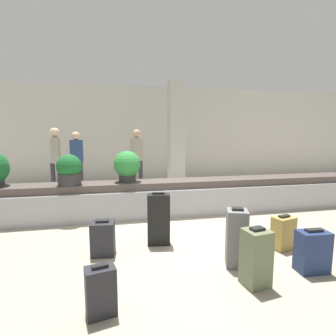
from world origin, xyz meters
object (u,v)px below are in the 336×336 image
object	(u,v)px
suitcase_5	(256,258)
pillar	(176,133)
suitcase_1	(283,233)
traveler_2	(77,155)
traveler_1	(137,154)
suitcase_6	(312,251)
suitcase_4	(237,238)
suitcase_0	(101,291)
traveler_0	(56,155)
potted_plant_2	(69,170)
suitcase_3	(159,219)
potted_plant_0	(127,166)
suitcase_2	(103,238)

from	to	relation	value
suitcase_5	pillar	bearing A→B (deg)	76.14
suitcase_1	suitcase_5	bearing A→B (deg)	-153.61
suitcase_1	traveler_2	distance (m)	5.86
traveler_1	traveler_2	bearing A→B (deg)	128.96
suitcase_1	suitcase_6	xyz separation A→B (m)	(-0.06, -0.62, 0.02)
suitcase_4	suitcase_5	size ratio (longest dim) A/B	1.14
suitcase_0	suitcase_4	world-z (taller)	suitcase_4
traveler_0	traveler_1	world-z (taller)	traveler_0
suitcase_5	potted_plant_2	world-z (taller)	potted_plant_2
suitcase_5	traveler_0	world-z (taller)	traveler_0
suitcase_0	suitcase_4	xyz separation A→B (m)	(1.58, 0.58, 0.13)
pillar	suitcase_6	distance (m)	5.77
suitcase_5	traveler_0	xyz separation A→B (m)	(-2.95, 4.88, 0.75)
suitcase_3	suitcase_4	xyz separation A→B (m)	(0.83, -0.80, -0.02)
potted_plant_0	traveler_2	distance (m)	3.08
suitcase_3	suitcase_4	world-z (taller)	suitcase_3
potted_plant_0	suitcase_5	bearing A→B (deg)	-65.64
suitcase_1	traveler_2	xyz separation A→B (m)	(-3.37, 4.73, 0.75)
suitcase_3	potted_plant_2	world-z (taller)	potted_plant_2
suitcase_0	suitcase_6	distance (m)	2.41
suitcase_6	pillar	bearing A→B (deg)	96.37
suitcase_5	suitcase_6	bearing A→B (deg)	-0.67
potted_plant_0	traveler_2	world-z (taller)	traveler_2
suitcase_1	traveler_1	xyz separation A→B (m)	(-1.68, 4.34, 0.80)
suitcase_0	traveler_2	bearing A→B (deg)	86.62
suitcase_4	traveler_0	size ratio (longest dim) A/B	0.42
traveler_0	pillar	bearing A→B (deg)	-77.63
suitcase_1	suitcase_0	bearing A→B (deg)	-174.64
potted_plant_0	potted_plant_2	bearing A→B (deg)	-173.79
suitcase_2	traveler_0	size ratio (longest dim) A/B	0.27
potted_plant_0	traveler_2	xyz separation A→B (m)	(-1.30, 2.79, -0.00)
suitcase_1	traveler_2	bearing A→B (deg)	110.83
suitcase_0	suitcase_3	world-z (taller)	suitcase_3
suitcase_4	suitcase_6	bearing A→B (deg)	-2.00
suitcase_1	traveler_0	world-z (taller)	traveler_0
suitcase_1	potted_plant_0	bearing A→B (deg)	122.18
suitcase_3	suitcase_4	size ratio (longest dim) A/B	1.07
suitcase_3	traveler_1	xyz separation A→B (m)	(0.02, 3.85, 0.65)
suitcase_0	suitcase_6	xyz separation A→B (m)	(2.39, 0.27, 0.02)
suitcase_5	traveler_0	bearing A→B (deg)	112.04
suitcase_4	traveler_1	size ratio (longest dim) A/B	0.43
suitcase_5	potted_plant_2	size ratio (longest dim) A/B	1.15
traveler_2	suitcase_6	bearing A→B (deg)	94.53
suitcase_2	traveler_0	distance (m)	4.13
pillar	suitcase_2	size ratio (longest dim) A/B	6.64
suitcase_1	traveler_1	size ratio (longest dim) A/B	0.28
traveler_1	traveler_2	xyz separation A→B (m)	(-1.69, 0.39, -0.05)
suitcase_1	pillar	bearing A→B (deg)	79.73
suitcase_2	suitcase_4	distance (m)	1.74
suitcase_3	traveler_1	distance (m)	3.90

